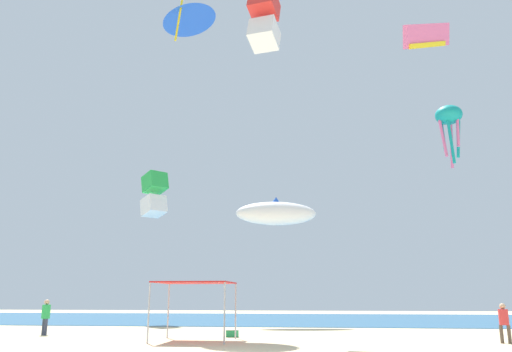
{
  "coord_description": "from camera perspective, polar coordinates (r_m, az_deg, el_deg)",
  "views": [
    {
      "loc": [
        3.34,
        -17.02,
        1.88
      ],
      "look_at": [
        0.26,
        7.87,
        7.88
      ],
      "focal_mm": 35.47,
      "sensor_mm": 36.0,
      "label": 1
    }
  ],
  "objects": [
    {
      "name": "kite_box_red",
      "position": [
        30.88,
        0.91,
        17.17
      ],
      "size": [
        1.89,
        2.17,
        3.65
      ],
      "rotation": [
        0.0,
        0.0,
        6.07
      ],
      "color": "red"
    },
    {
      "name": "kite_inflatable_white",
      "position": [
        35.27,
        2.28,
        -4.21
      ],
      "size": [
        5.87,
        3.02,
        2.29
      ],
      "rotation": [
        0.0,
        0.0,
        3.32
      ],
      "color": "white"
    },
    {
      "name": "kite_octopus_teal",
      "position": [
        38.59,
        20.93,
        6.12
      ],
      "size": [
        2.63,
        2.63,
        4.4
      ],
      "rotation": [
        0.0,
        0.0,
        2.35
      ],
      "color": "teal"
    },
    {
      "name": "person_central",
      "position": [
        28.69,
        -22.62,
        -14.17
      ],
      "size": [
        0.42,
        0.42,
        1.75
      ],
      "rotation": [
        0.0,
        0.0,
        2.42
      ],
      "color": "#33384C",
      "rests_on": "ground"
    },
    {
      "name": "canopy_tent",
      "position": [
        23.28,
        -6.88,
        -12.08
      ],
      "size": [
        3.3,
        2.89,
        2.53
      ],
      "color": "#B2B2B7",
      "rests_on": "ground"
    },
    {
      "name": "person_near_tent",
      "position": [
        24.2,
        26.16,
        -14.34
      ],
      "size": [
        0.41,
        0.38,
        1.62
      ],
      "rotation": [
        0.0,
        0.0,
        2.79
      ],
      "color": "brown",
      "rests_on": "ground"
    },
    {
      "name": "kite_delta_blue",
      "position": [
        36.4,
        -7.63,
        17.38
      ],
      "size": [
        4.16,
        4.12,
        3.42
      ],
      "rotation": [
        0.0,
        0.0,
        1.44
      ],
      "color": "blue"
    },
    {
      "name": "kite_parafoil_pink",
      "position": [
        30.82,
        18.73,
        14.72
      ],
      "size": [
        3.13,
        3.34,
        2.63
      ],
      "rotation": [
        0.0,
        0.0,
        3.87
      ],
      "color": "pink"
    },
    {
      "name": "cooler_box",
      "position": [
        25.34,
        -2.68,
        -17.3
      ],
      "size": [
        0.57,
        0.37,
        0.35
      ],
      "color": "#1E8C4C",
      "rests_on": "ground"
    },
    {
      "name": "ocean_strip",
      "position": [
        45.88,
        2.99,
        -15.77
      ],
      "size": [
        110.0,
        25.44,
        0.03
      ],
      "primitive_type": "cube",
      "color": "#28608C",
      "rests_on": "ground"
    },
    {
      "name": "kite_box_green",
      "position": [
        39.84,
        -11.39,
        -2.04
      ],
      "size": [
        2.32,
        2.3,
        3.49
      ],
      "rotation": [
        0.0,
        0.0,
        0.85
      ],
      "color": "green"
    }
  ]
}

